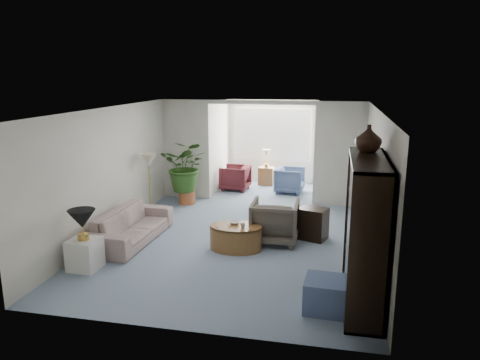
% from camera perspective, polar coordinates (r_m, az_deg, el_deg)
% --- Properties ---
extents(floor, '(6.00, 6.00, 0.00)m').
position_cam_1_polar(floor, '(8.59, -0.83, -8.07)').
color(floor, '#8A9BB6').
rests_on(floor, ground).
extents(sunroom_floor, '(2.60, 2.60, 0.00)m').
position_cam_1_polar(sunroom_floor, '(12.43, 3.31, -1.33)').
color(sunroom_floor, '#8A9BB6').
rests_on(sunroom_floor, ground).
extents(back_pier_left, '(1.20, 0.12, 2.50)m').
position_cam_1_polar(back_pier_left, '(11.56, -6.81, 3.82)').
color(back_pier_left, silver).
rests_on(back_pier_left, ground).
extents(back_pier_right, '(1.20, 0.12, 2.50)m').
position_cam_1_polar(back_pier_right, '(10.97, 12.40, 3.10)').
color(back_pier_right, silver).
rests_on(back_pier_right, ground).
extents(back_header, '(2.60, 0.12, 0.10)m').
position_cam_1_polar(back_header, '(10.97, 2.61, 9.71)').
color(back_header, silver).
rests_on(back_header, back_pier_left).
extents(window_pane, '(2.20, 0.02, 1.50)m').
position_cam_1_polar(window_pane, '(13.22, 4.10, 5.71)').
color(window_pane, white).
extents(window_blinds, '(2.20, 0.02, 1.50)m').
position_cam_1_polar(window_blinds, '(13.19, 4.08, 5.69)').
color(window_blinds, white).
extents(framed_picture, '(0.04, 0.50, 0.40)m').
position_cam_1_polar(framed_picture, '(7.86, 16.75, 2.28)').
color(framed_picture, '#AFA18C').
extents(sofa, '(0.89, 2.11, 0.61)m').
position_cam_1_polar(sofa, '(8.89, -13.42, -5.59)').
color(sofa, '#B8AC9B').
rests_on(sofa, ground).
extents(end_table, '(0.48, 0.48, 0.51)m').
position_cam_1_polar(end_table, '(7.89, -18.92, -8.82)').
color(end_table, white).
rests_on(end_table, ground).
extents(table_lamp, '(0.44, 0.44, 0.30)m').
position_cam_1_polar(table_lamp, '(7.69, -19.25, -4.64)').
color(table_lamp, black).
rests_on(table_lamp, end_table).
extents(floor_lamp, '(0.36, 0.36, 0.28)m').
position_cam_1_polar(floor_lamp, '(10.24, -11.43, 2.45)').
color(floor_lamp, beige).
rests_on(floor_lamp, ground).
extents(coffee_table, '(1.06, 1.06, 0.45)m').
position_cam_1_polar(coffee_table, '(8.27, -0.55, -7.24)').
color(coffee_table, '#8F5D34').
rests_on(coffee_table, ground).
extents(coffee_bowl, '(0.23, 0.23, 0.05)m').
position_cam_1_polar(coffee_bowl, '(8.29, -0.74, -5.36)').
color(coffee_bowl, white).
rests_on(coffee_bowl, coffee_table).
extents(coffee_cup, '(0.10, 0.10, 0.09)m').
position_cam_1_polar(coffee_cup, '(8.06, 0.34, -5.78)').
color(coffee_cup, beige).
rests_on(coffee_cup, coffee_table).
extents(wingback_chair, '(0.88, 0.91, 0.81)m').
position_cam_1_polar(wingback_chair, '(8.61, 4.40, -5.19)').
color(wingback_chair, '#5C5649').
rests_on(wingback_chair, ground).
extents(side_table_dark, '(0.62, 0.55, 0.61)m').
position_cam_1_polar(side_table_dark, '(8.87, 9.15, -5.43)').
color(side_table_dark, black).
rests_on(side_table_dark, ground).
extents(entertainment_cabinet, '(0.49, 1.84, 2.04)m').
position_cam_1_polar(entertainment_cabinet, '(6.41, 15.46, -6.35)').
color(entertainment_cabinet, black).
rests_on(entertainment_cabinet, ground).
extents(cabinet_urn, '(0.37, 0.37, 0.38)m').
position_cam_1_polar(cabinet_urn, '(6.62, 15.85, 5.04)').
color(cabinet_urn, black).
rests_on(cabinet_urn, entertainment_cabinet).
extents(ottoman, '(0.58, 0.58, 0.44)m').
position_cam_1_polar(ottoman, '(6.40, 10.65, -13.96)').
color(ottoman, slate).
rests_on(ottoman, ground).
extents(plant_pot, '(0.40, 0.40, 0.32)m').
position_cam_1_polar(plant_pot, '(11.22, -6.69, -2.16)').
color(plant_pot, '#A95B31').
rests_on(plant_pot, ground).
extents(house_plant, '(1.12, 0.97, 1.25)m').
position_cam_1_polar(house_plant, '(11.04, -6.79, 1.77)').
color(house_plant, '#2D531C').
rests_on(house_plant, plant_pot).
extents(sunroom_chair_blue, '(0.79, 0.77, 0.68)m').
position_cam_1_polar(sunroom_chair_blue, '(12.21, 6.28, -0.02)').
color(sunroom_chair_blue, slate).
rests_on(sunroom_chair_blue, ground).
extents(sunroom_chair_maroon, '(0.79, 0.77, 0.68)m').
position_cam_1_polar(sunroom_chair_maroon, '(12.43, -0.61, 0.30)').
color(sunroom_chair_maroon, '#591E23').
rests_on(sunroom_chair_maroon, ground).
extents(sunroom_table, '(0.44, 0.35, 0.51)m').
position_cam_1_polar(sunroom_table, '(13.04, 3.32, 0.51)').
color(sunroom_table, '#8F5D34').
rests_on(sunroom_table, ground).
extents(shelf_clutter, '(0.30, 1.08, 1.06)m').
position_cam_1_polar(shelf_clutter, '(6.39, 15.08, -4.66)').
color(shelf_clutter, '#33312E').
rests_on(shelf_clutter, entertainment_cabinet).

